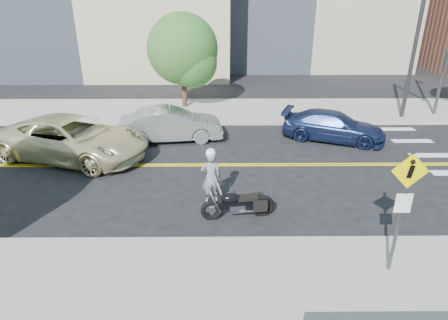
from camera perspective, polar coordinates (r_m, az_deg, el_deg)
ground_plane at (r=14.48m, az=-1.76°, el=-0.76°), size 120.00×120.00×0.00m
sidewalk_near at (r=8.15m, az=-2.89°, el=-22.12°), size 60.00×5.00×0.15m
sidewalk_far at (r=21.53m, az=-1.36°, el=7.53°), size 60.00×5.00×0.15m
traffic_light at (r=20.74m, az=28.70°, el=17.19°), size 0.28×4.50×7.00m
pedestrian_sign at (r=8.83m, az=25.67°, el=-5.56°), size 0.78×0.08×3.00m
motorcyclist at (r=11.49m, az=-1.99°, el=-2.46°), size 0.67×0.49×1.81m
motorcycle at (r=10.82m, az=2.21°, el=-5.76°), size 2.17×0.94×1.28m
suv at (r=15.96m, az=-22.11°, el=3.05°), size 6.63×4.56×1.68m
parked_car_silver at (r=16.99m, az=-8.05°, el=5.37°), size 4.69×2.13×1.49m
parked_car_blue at (r=17.60m, az=16.29°, el=4.98°), size 4.88×3.34×1.31m
tree_far_a at (r=21.67m, az=-6.33°, el=16.44°), size 3.91×3.91×5.35m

